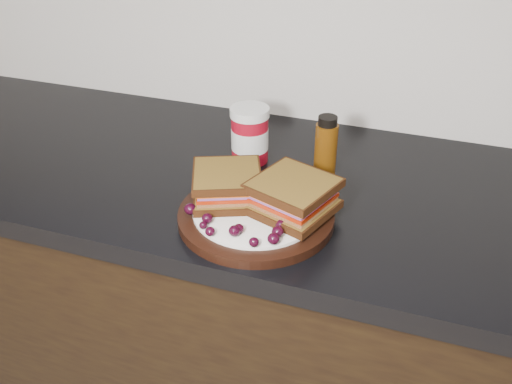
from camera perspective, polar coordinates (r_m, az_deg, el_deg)
base_cabinets at (r=1.46m, az=-0.33°, el=-14.46°), size 3.96×0.58×0.86m
countertop at (r=1.17m, az=-0.39°, el=0.85°), size 3.98×0.60×0.04m
plate at (r=1.02m, az=0.00°, el=-2.42°), size 0.28×0.28×0.02m
sandwich_left at (r=1.03m, az=-2.89°, el=0.69°), size 0.16×0.16×0.06m
sandwich_right at (r=1.00m, az=3.73°, el=-0.41°), size 0.17×0.17×0.06m
grape_0 at (r=1.00m, az=-6.58°, el=-1.69°), size 0.02×0.02×0.02m
grape_1 at (r=0.98m, az=-4.90°, el=-2.64°), size 0.02×0.02×0.02m
grape_2 at (r=0.97m, az=-5.29°, el=-3.33°), size 0.01×0.01×0.01m
grape_3 at (r=0.95m, az=-4.61°, el=-3.95°), size 0.02×0.02×0.02m
grape_4 at (r=0.95m, az=-2.17°, el=-3.90°), size 0.02×0.02×0.02m
grape_5 at (r=0.95m, az=-1.74°, el=-3.68°), size 0.02×0.02×0.02m
grape_6 at (r=0.92m, az=-0.21°, el=-5.03°), size 0.02×0.02×0.02m
grape_7 at (r=0.93m, az=1.77°, el=-4.69°), size 0.02×0.02×0.02m
grape_8 at (r=0.94m, az=2.17°, el=-3.99°), size 0.02×0.02×0.02m
grape_9 at (r=0.96m, az=2.51°, el=-3.29°), size 0.02×0.02×0.02m
grape_10 at (r=0.98m, az=4.24°, el=-2.81°), size 0.02×0.02×0.02m
grape_11 at (r=0.98m, az=4.20°, el=-2.67°), size 0.02×0.02×0.01m
grape_12 at (r=1.00m, az=4.45°, el=-1.68°), size 0.02×0.02×0.02m
grape_13 at (r=1.03m, az=5.19°, el=-0.85°), size 0.02×0.02×0.02m
grape_14 at (r=1.07m, az=-1.12°, el=0.68°), size 0.02×0.02×0.01m
grape_15 at (r=1.05m, az=-1.16°, el=0.07°), size 0.02×0.02×0.02m
grape_16 at (r=1.06m, az=-3.75°, el=0.13°), size 0.02×0.02×0.01m
grape_17 at (r=1.04m, az=-4.09°, el=-0.29°), size 0.02×0.02×0.02m
grape_18 at (r=1.02m, az=-4.79°, el=-1.08°), size 0.02×0.02×0.02m
grape_19 at (r=1.06m, az=-1.83°, el=0.52°), size 0.02×0.02×0.02m
grape_20 at (r=1.03m, az=-2.10°, el=-0.57°), size 0.02×0.02×0.01m
grape_21 at (r=1.03m, az=-3.44°, el=-0.86°), size 0.02×0.02×0.02m
condiment_jar at (r=1.19m, az=-0.62°, el=5.76°), size 0.11×0.11×0.12m
oil_bottle at (r=1.15m, az=7.01°, el=4.60°), size 0.06×0.06×0.13m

